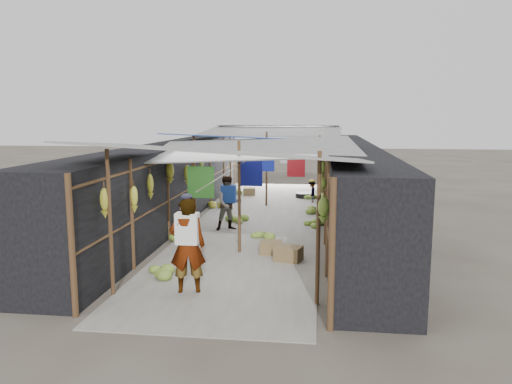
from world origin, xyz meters
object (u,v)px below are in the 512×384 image
at_px(crate_near, 288,254).
at_px(shopper_blue, 229,203).
at_px(vendor_elderly, 188,246).
at_px(vendor_seated, 312,192).
at_px(black_basin, 304,195).

height_order(crate_near, shopper_blue, shopper_blue).
distance_m(vendor_elderly, vendor_seated, 9.82).
relative_size(crate_near, vendor_elderly, 0.32).
xyz_separation_m(crate_near, vendor_seated, (0.40, 7.43, 0.23)).
distance_m(vendor_elderly, shopper_blue, 4.93).
bearing_deg(shopper_blue, vendor_seated, 41.20).
xyz_separation_m(crate_near, black_basin, (0.10, 8.44, -0.07)).
bearing_deg(black_basin, crate_near, -90.65).
relative_size(crate_near, shopper_blue, 0.37).
bearing_deg(shopper_blue, vendor_elderly, -111.54).
distance_m(crate_near, vendor_seated, 7.44).
height_order(vendor_elderly, vendor_seated, vendor_elderly).
bearing_deg(black_basin, vendor_elderly, -99.47).
bearing_deg(shopper_blue, crate_near, -79.94).
xyz_separation_m(vendor_elderly, vendor_seated, (2.07, 9.59, -0.47)).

